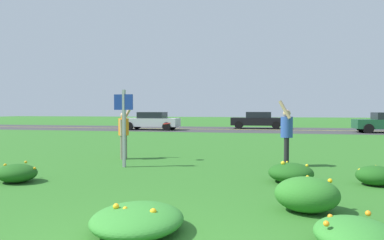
# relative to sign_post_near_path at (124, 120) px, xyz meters

# --- Properties ---
(ground_plane) EXTENTS (120.00, 120.00, 0.00)m
(ground_plane) POSITION_rel_sign_post_near_path_xyz_m (2.56, 6.36, -1.35)
(ground_plane) COLOR #2D6B23
(highway_strip) EXTENTS (120.00, 8.12, 0.01)m
(highway_strip) POSITION_rel_sign_post_near_path_xyz_m (2.56, 18.95, -1.34)
(highway_strip) COLOR #38383A
(highway_strip) RESTS_ON ground
(highway_center_stripe) EXTENTS (120.00, 0.16, 0.00)m
(highway_center_stripe) POSITION_rel_sign_post_near_path_xyz_m (2.56, 18.95, -1.34)
(highway_center_stripe) COLOR yellow
(highway_center_stripe) RESTS_ON ground
(daylily_clump_mid_center) EXTENTS (0.92, 0.83, 0.42)m
(daylily_clump_mid_center) POSITION_rel_sign_post_near_path_xyz_m (-1.58, -2.36, -1.14)
(daylily_clump_mid_center) COLOR #1E5619
(daylily_clump_mid_center) RESTS_ON ground
(daylily_clump_front_left) EXTENTS (1.02, 0.82, 0.56)m
(daylily_clump_front_left) POSITION_rel_sign_post_near_path_xyz_m (4.56, -3.35, -1.06)
(daylily_clump_front_left) COLOR #2D7526
(daylily_clump_front_left) RESTS_ON ground
(daylily_clump_mid_right) EXTENTS (0.94, 1.02, 0.38)m
(daylily_clump_mid_right) POSITION_rel_sign_post_near_path_xyz_m (4.92, -4.76, -1.17)
(daylily_clump_mid_right) COLOR #337F2D
(daylily_clump_mid_right) RESTS_ON ground
(daylily_clump_front_right) EXTENTS (1.00, 0.98, 0.49)m
(daylily_clump_front_right) POSITION_rel_sign_post_near_path_xyz_m (4.49, -1.15, -1.13)
(daylily_clump_front_right) COLOR #1E5619
(daylily_clump_front_right) RESTS_ON ground
(daylily_clump_near_camera) EXTENTS (1.24, 1.33, 0.40)m
(daylily_clump_near_camera) POSITION_rel_sign_post_near_path_xyz_m (2.22, -4.76, -1.17)
(daylily_clump_near_camera) COLOR #337F2D
(daylily_clump_near_camera) RESTS_ON ground
(daylily_clump_mid_left) EXTENTS (0.81, 0.69, 0.43)m
(daylily_clump_mid_left) POSITION_rel_sign_post_near_path_xyz_m (6.27, -1.07, -1.13)
(daylily_clump_mid_left) COLOR #1E5619
(daylily_clump_mid_left) RESTS_ON ground
(sign_post_near_path) EXTENTS (0.56, 0.10, 2.21)m
(sign_post_near_path) POSITION_rel_sign_post_near_path_xyz_m (0.00, 0.00, 0.00)
(sign_post_near_path) COLOR #93969B
(sign_post_near_path) RESTS_ON ground
(person_thrower_orange_shirt) EXTENTS (0.42, 0.50, 1.79)m
(person_thrower_orange_shirt) POSITION_rel_sign_post_near_path_xyz_m (-0.64, 1.49, -0.41)
(person_thrower_orange_shirt) COLOR orange
(person_thrower_orange_shirt) RESTS_ON ground
(person_catcher_blue_shirt) EXTENTS (0.42, 0.50, 1.91)m
(person_catcher_blue_shirt) POSITION_rel_sign_post_near_path_xyz_m (4.55, 1.02, -0.36)
(person_catcher_blue_shirt) COLOR #2D4C9E
(person_catcher_blue_shirt) RESTS_ON ground
(frisbee_red) EXTENTS (0.24, 0.24, 0.06)m
(frisbee_red) POSITION_rel_sign_post_near_path_xyz_m (0.86, 1.42, -0.15)
(frisbee_red) COLOR red
(car_black_center_left) EXTENTS (4.50, 2.00, 1.45)m
(car_black_center_left) POSITION_rel_sign_post_near_path_xyz_m (3.52, 20.78, -0.61)
(car_black_center_left) COLOR black
(car_black_center_left) RESTS_ON ground
(car_silver_center_right) EXTENTS (4.50, 2.00, 1.45)m
(car_silver_center_right) POSITION_rel_sign_post_near_path_xyz_m (-4.93, 17.13, -0.61)
(car_silver_center_right) COLOR #B7BABF
(car_silver_center_right) RESTS_ON ground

